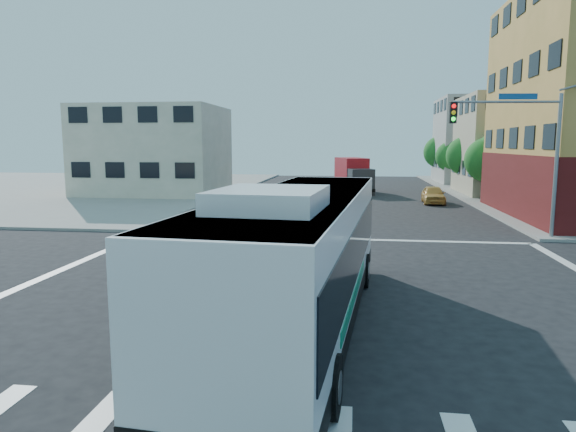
# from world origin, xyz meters

# --- Properties ---
(ground) EXTENTS (120.00, 120.00, 0.00)m
(ground) POSITION_xyz_m (0.00, 0.00, 0.00)
(ground) COLOR black
(ground) RESTS_ON ground
(sidewalk_nw) EXTENTS (50.00, 50.00, 0.15)m
(sidewalk_nw) POSITION_xyz_m (-35.00, 35.00, 0.07)
(sidewalk_nw) COLOR gray
(sidewalk_nw) RESTS_ON ground
(building_east_near) EXTENTS (12.06, 10.06, 9.00)m
(building_east_near) POSITION_xyz_m (16.98, 33.98, 4.51)
(building_east_near) COLOR tan
(building_east_near) RESTS_ON ground
(building_east_far) EXTENTS (12.06, 10.06, 10.00)m
(building_east_far) POSITION_xyz_m (16.98, 47.98, 5.01)
(building_east_far) COLOR #969691
(building_east_far) RESTS_ON ground
(building_west) EXTENTS (12.06, 10.06, 8.00)m
(building_west) POSITION_xyz_m (-17.02, 29.98, 4.01)
(building_west) COLOR beige
(building_west) RESTS_ON ground
(signal_mast_ne) EXTENTS (7.91, 1.13, 8.07)m
(signal_mast_ne) POSITION_xyz_m (9.08, 10.62, 4.98)
(signal_mast_ne) COLOR gray
(signal_mast_ne) RESTS_ON ground
(street_tree_a) EXTENTS (3.60, 3.60, 5.53)m
(street_tree_a) POSITION_xyz_m (11.90, 27.92, 3.59)
(street_tree_a) COLOR #3A2215
(street_tree_a) RESTS_ON ground
(street_tree_b) EXTENTS (3.80, 3.80, 5.79)m
(street_tree_b) POSITION_xyz_m (11.90, 35.92, 3.75)
(street_tree_b) COLOR #3A2215
(street_tree_b) RESTS_ON ground
(street_tree_c) EXTENTS (3.40, 3.40, 5.29)m
(street_tree_c) POSITION_xyz_m (11.90, 43.92, 3.46)
(street_tree_c) COLOR #3A2215
(street_tree_c) RESTS_ON ground
(street_tree_d) EXTENTS (4.00, 4.00, 6.03)m
(street_tree_d) POSITION_xyz_m (11.90, 51.92, 3.88)
(street_tree_d) COLOR #3A2215
(street_tree_d) RESTS_ON ground
(transit_bus) EXTENTS (3.81, 13.05, 3.81)m
(transit_bus) POSITION_xyz_m (-0.06, -2.95, 1.86)
(transit_bus) COLOR black
(transit_bus) RESTS_ON ground
(box_truck) EXTENTS (3.95, 7.62, 3.30)m
(box_truck) POSITION_xyz_m (1.08, 34.54, 1.60)
(box_truck) COLOR #292A2F
(box_truck) RESTS_ON ground
(parked_car) EXTENTS (1.81, 4.14, 1.39)m
(parked_car) POSITION_xyz_m (7.35, 25.88, 0.69)
(parked_car) COLOR gold
(parked_car) RESTS_ON ground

